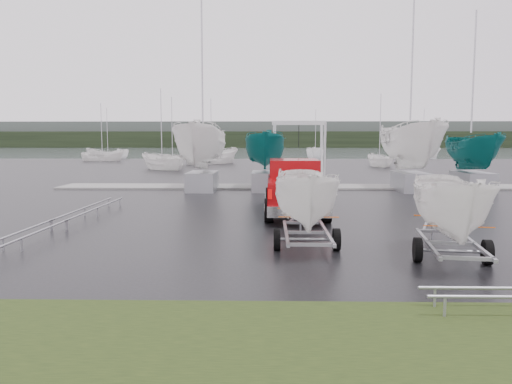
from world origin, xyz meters
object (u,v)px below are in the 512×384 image
(boat_hoist, at_px, (299,145))
(trailer_parked, at_px, (454,153))
(trailer_hitched, at_px, (307,149))
(pickup_truck, at_px, (295,185))

(boat_hoist, bearing_deg, trailer_parked, -82.34)
(trailer_hitched, xyz_separation_m, trailer_parked, (3.43, -1.35, -0.07))
(trailer_hitched, height_order, boat_hoist, trailer_hitched)
(pickup_truck, xyz_separation_m, trailer_parked, (3.37, -8.10, 1.52))
(trailer_hitched, distance_m, boat_hoist, 17.53)
(pickup_truck, distance_m, boat_hoist, 10.90)
(trailer_parked, bearing_deg, boat_hoist, 106.51)
(pickup_truck, xyz_separation_m, trailer_hitched, (-0.06, -6.75, 1.59))
(trailer_parked, height_order, boat_hoist, trailer_parked)
(trailer_parked, bearing_deg, trailer_hitched, 167.40)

